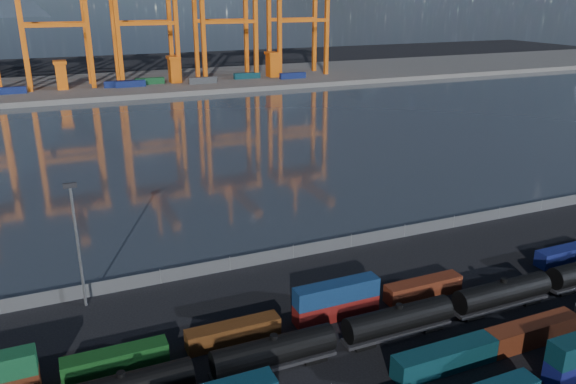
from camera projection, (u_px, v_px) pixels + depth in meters
name	position (u px, v px, depth m)	size (l,w,h in m)	color
ground	(397.00, 364.00, 60.76)	(700.00, 700.00, 0.00)	black
harbor_water	(179.00, 142.00, 151.74)	(700.00, 700.00, 0.00)	#2C353F
far_quay	(124.00, 84.00, 242.39)	(700.00, 70.00, 2.00)	#514F4C
container_row_mid	(433.00, 360.00, 58.84)	(141.08, 2.48, 5.28)	#464A4C
container_row_north	(294.00, 316.00, 66.84)	(140.19, 2.23, 4.75)	#0F1A4D
tanker_string	(452.00, 307.00, 67.75)	(122.42, 2.99, 4.28)	black
waterfront_fence	(293.00, 252.00, 84.68)	(160.12, 0.12, 2.20)	#595B5E
yard_light_mast	(77.00, 239.00, 69.03)	(1.60, 0.40, 16.60)	slate
quay_containers	(100.00, 85.00, 224.94)	(172.58, 10.99, 2.60)	navy
straddle_carriers	(120.00, 71.00, 230.52)	(140.00, 7.00, 11.10)	orange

